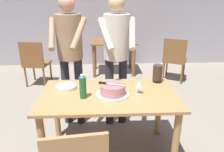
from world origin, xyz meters
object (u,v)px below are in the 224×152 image
object	(u,v)px
person_standing_beside	(70,49)
water_bottle	(83,87)
person_cutting_cake	(116,49)
background_chair_1	(175,58)
wine_glass_near	(139,84)
cake_knife	(106,83)
background_chair_0	(35,62)
main_dining_table	(109,104)
plate_stack	(66,87)
cake_on_platter	(113,90)
hurricane_lamp	(157,73)
background_table	(113,48)

from	to	relation	value
person_standing_beside	water_bottle	bearing A→B (deg)	-73.99
person_cutting_cake	background_chair_1	size ratio (longest dim) A/B	1.91
wine_glass_near	cake_knife	bearing A→B (deg)	178.12
cake_knife	background_chair_0	size ratio (longest dim) A/B	0.29
main_dining_table	background_chair_1	world-z (taller)	background_chair_1
background_chair_1	plate_stack	bearing A→B (deg)	-133.30
water_bottle	background_chair_1	size ratio (longest dim) A/B	0.28
cake_on_platter	water_bottle	distance (m)	0.31
main_dining_table	cake_on_platter	world-z (taller)	cake_on_platter
cake_on_platter	person_cutting_cake	bearing A→B (deg)	82.98
wine_glass_near	person_standing_beside	xyz separation A→B (m)	(-0.78, 0.66, 0.22)
background_chair_1	water_bottle	bearing A→B (deg)	-126.98
person_cutting_cake	person_standing_beside	xyz separation A→B (m)	(-0.59, 0.03, 0.00)
main_dining_table	plate_stack	bearing A→B (deg)	162.30
cake_knife	wine_glass_near	bearing A→B (deg)	-1.88
plate_stack	wine_glass_near	xyz separation A→B (m)	(0.78, -0.16, 0.08)
cake_on_platter	wine_glass_near	xyz separation A→B (m)	(0.27, 0.02, 0.05)
wine_glass_near	person_cutting_cake	bearing A→B (deg)	107.20
background_chair_0	water_bottle	bearing A→B (deg)	-62.59
main_dining_table	water_bottle	distance (m)	0.36
background_chair_0	wine_glass_near	bearing A→B (deg)	-50.70
hurricane_lamp	water_bottle	bearing A→B (deg)	-155.89
cake_knife	background_table	bearing A→B (deg)	85.36
person_standing_beside	main_dining_table	bearing A→B (deg)	-54.20
cake_on_platter	hurricane_lamp	size ratio (longest dim) A/B	1.62
cake_knife	person_cutting_cake	size ratio (longest dim) A/B	0.15
main_dining_table	background_chair_0	world-z (taller)	background_chair_0
person_standing_beside	background_chair_1	xyz separation A→B (m)	(1.88, 1.49, -0.58)
background_chair_1	wine_glass_near	bearing A→B (deg)	-117.08
cake_knife	background_chair_0	xyz separation A→B (m)	(-1.32, 2.02, -0.37)
background_chair_0	background_chair_1	xyz separation A→B (m)	(2.76, 0.12, 0.00)
person_cutting_cake	background_chair_1	bearing A→B (deg)	49.58
background_chair_0	hurricane_lamp	bearing A→B (deg)	-41.87
main_dining_table	background_chair_1	xyz separation A→B (m)	(1.41, 2.14, -0.14)
main_dining_table	wine_glass_near	xyz separation A→B (m)	(0.31, -0.01, 0.23)
cake_on_platter	wine_glass_near	size ratio (longest dim) A/B	2.36
background_table	background_chair_1	xyz separation A→B (m)	(1.22, -0.56, -0.09)
background_table	background_chair_1	bearing A→B (deg)	-24.51
person_cutting_cake	background_chair_0	distance (m)	2.11
wine_glass_near	hurricane_lamp	world-z (taller)	hurricane_lamp
water_bottle	background_chair_1	world-z (taller)	water_bottle
cake_knife	background_chair_1	xyz separation A→B (m)	(1.44, 2.14, -0.37)
main_dining_table	wine_glass_near	bearing A→B (deg)	-2.06
cake_knife	person_cutting_cake	bearing A→B (deg)	76.73
cake_knife	main_dining_table	bearing A→B (deg)	0.18
plate_stack	background_table	size ratio (longest dim) A/B	0.22
hurricane_lamp	cake_knife	bearing A→B (deg)	-154.19
person_cutting_cake	background_chair_0	size ratio (longest dim) A/B	1.91
cake_knife	plate_stack	size ratio (longest dim) A/B	1.17
background_chair_0	main_dining_table	bearing A→B (deg)	-56.27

